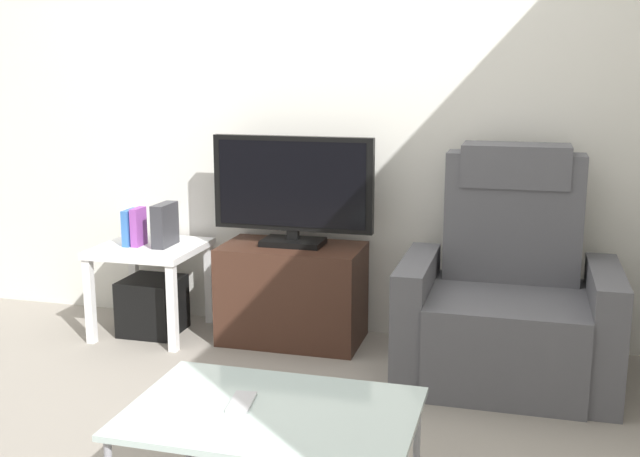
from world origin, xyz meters
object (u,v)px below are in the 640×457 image
object	(u,v)px
subwoofer_box	(153,306)
book_middle	(139,227)
recliner_armchair	(508,300)
book_leftmost	(130,227)
television	(293,188)
side_table	(150,260)
cell_phone	(242,402)
tv_stand	(292,293)
game_console	(165,225)
coffee_table	(272,417)

from	to	relation	value
subwoofer_box	book_middle	world-z (taller)	book_middle
book_middle	recliner_armchair	bearing A→B (deg)	-2.69
book_leftmost	book_middle	distance (m)	0.05
television	recliner_armchair	distance (m)	1.22
side_table	cell_phone	xyz separation A→B (m)	(1.11, -1.54, -0.02)
tv_stand	book_leftmost	bearing A→B (deg)	-173.60
book_middle	game_console	distance (m)	0.14
recliner_armchair	subwoofer_box	size ratio (longest dim) A/B	3.54
side_table	game_console	world-z (taller)	game_console
recliner_armchair	book_leftmost	size ratio (longest dim) A/B	5.55
game_console	coffee_table	size ratio (longest dim) A/B	0.26
side_table	book_leftmost	distance (m)	0.20
recliner_armchair	game_console	xyz separation A→B (m)	(-1.81, 0.12, 0.24)
tv_stand	game_console	world-z (taller)	game_console
cell_phone	tv_stand	bearing A→B (deg)	93.89
side_table	coffee_table	bearing A→B (deg)	-51.79
television	coffee_table	world-z (taller)	television
book_middle	cell_phone	bearing A→B (deg)	-52.42
recliner_armchair	book_middle	bearing A→B (deg)	-178.67
game_console	subwoofer_box	bearing A→B (deg)	-173.66
book_leftmost	coffee_table	bearing A→B (deg)	-49.21
subwoofer_box	book_leftmost	distance (m)	0.45
subwoofer_box	coffee_table	bearing A→B (deg)	-51.79
recliner_armchair	game_console	world-z (taller)	recliner_armchair
side_table	game_console	distance (m)	0.22
coffee_table	tv_stand	bearing A→B (deg)	105.12
book_middle	coffee_table	world-z (taller)	book_middle
cell_phone	book_middle	bearing A→B (deg)	119.83
recliner_armchair	coffee_table	bearing A→B (deg)	-111.07
book_middle	tv_stand	bearing A→B (deg)	6.77
tv_stand	coffee_table	bearing A→B (deg)	-74.88
game_console	book_leftmost	bearing A→B (deg)	-171.03
book_middle	subwoofer_box	bearing A→B (deg)	21.37
coffee_table	television	bearing A→B (deg)	104.95
television	subwoofer_box	distance (m)	1.04
book_leftmost	coffee_table	distance (m)	2.04
side_table	book_middle	distance (m)	0.19
tv_stand	coffee_table	size ratio (longest dim) A/B	0.82
book_middle	coffee_table	xyz separation A→B (m)	(1.27, -1.53, -0.23)
book_leftmost	coffee_table	world-z (taller)	book_leftmost
subwoofer_box	game_console	world-z (taller)	game_console
side_table	subwoofer_box	bearing A→B (deg)	90.00
coffee_table	book_leftmost	bearing A→B (deg)	130.79
game_console	cell_phone	size ratio (longest dim) A/B	1.54
subwoofer_box	book_leftmost	bearing A→B (deg)	-168.69
subwoofer_box	cell_phone	world-z (taller)	cell_phone
tv_stand	coffee_table	world-z (taller)	tv_stand
television	book_middle	distance (m)	0.87
recliner_armchair	book_leftmost	bearing A→B (deg)	-178.60
subwoofer_box	book_middle	xyz separation A→B (m)	(-0.05, -0.02, 0.44)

